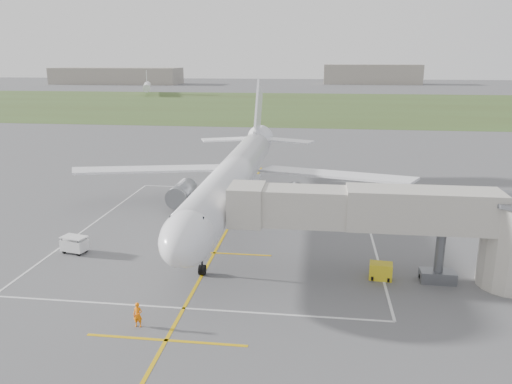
# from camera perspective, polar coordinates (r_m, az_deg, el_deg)

# --- Properties ---
(ground) EXTENTS (700.00, 700.00, 0.00)m
(ground) POSITION_cam_1_polar(r_m,az_deg,el_deg) (53.15, -2.55, -2.94)
(ground) COLOR #4F4F51
(ground) RESTS_ON ground
(grass_strip) EXTENTS (700.00, 120.00, 0.02)m
(grass_strip) POSITION_cam_1_polar(r_m,az_deg,el_deg) (180.72, 4.59, 9.88)
(grass_strip) COLOR #3C4C21
(grass_strip) RESTS_ON ground
(apron_markings) EXTENTS (28.20, 60.00, 0.01)m
(apron_markings) POSITION_cam_1_polar(r_m,az_deg,el_deg) (47.74, -3.74, -5.08)
(apron_markings) COLOR gold
(apron_markings) RESTS_ON ground
(airliner) EXTENTS (38.93, 46.75, 13.52)m
(airliner) POSITION_cam_1_polar(r_m,az_deg,el_deg) (52.67, -2.47, 1.86)
(airliner) COLOR white
(airliner) RESTS_ON ground
(jet_bridge) EXTENTS (23.40, 5.00, 7.20)m
(jet_bridge) POSITION_cam_1_polar(r_m,az_deg,el_deg) (38.73, 17.31, -3.22)
(jet_bridge) COLOR #AFA89E
(jet_bridge) RESTS_ON ground
(gpu_unit) EXTENTS (1.83, 1.38, 1.29)m
(gpu_unit) POSITION_cam_1_polar(r_m,az_deg,el_deg) (39.87, 14.06, -8.77)
(gpu_unit) COLOR gold
(gpu_unit) RESTS_ON ground
(baggage_cart) EXTENTS (2.39, 1.75, 1.50)m
(baggage_cart) POSITION_cam_1_polar(r_m,az_deg,el_deg) (46.32, -20.03, -5.66)
(baggage_cart) COLOR silver
(baggage_cart) RESTS_ON ground
(ramp_worker_nose) EXTENTS (0.60, 0.39, 1.63)m
(ramp_worker_nose) POSITION_cam_1_polar(r_m,az_deg,el_deg) (33.18, -13.36, -13.51)
(ramp_worker_nose) COLOR orange
(ramp_worker_nose) RESTS_ON ground
(ramp_worker_wing) EXTENTS (1.04, 0.93, 1.76)m
(ramp_worker_wing) POSITION_cam_1_polar(r_m,az_deg,el_deg) (56.66, -6.83, -0.95)
(ramp_worker_wing) COLOR #F34507
(ramp_worker_wing) RESTS_ON ground
(distant_hangars) EXTENTS (345.00, 49.00, 12.00)m
(distant_hangars) POSITION_cam_1_polar(r_m,az_deg,el_deg) (316.13, 2.89, 13.09)
(distant_hangars) COLOR gray
(distant_hangars) RESTS_ON ground
(distant_aircraft) EXTENTS (201.14, 36.85, 8.85)m
(distant_aircraft) POSITION_cam_1_polar(r_m,az_deg,el_deg) (230.59, 10.26, 11.72)
(distant_aircraft) COLOR white
(distant_aircraft) RESTS_ON ground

